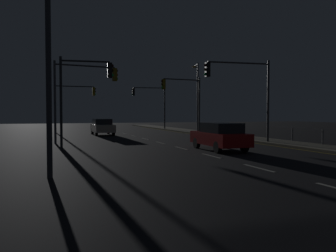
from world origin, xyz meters
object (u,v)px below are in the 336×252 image
(car, at_px, (220,136))
(traffic_light_far_center, at_px, (241,83))
(car_oncoming, at_px, (102,126))
(traffic_light_mid_right, at_px, (84,85))
(street_lamp_mid_block, at_px, (54,32))
(traffic_light_overhead_east, at_px, (151,98))
(street_lamp_corner, at_px, (197,91))
(traffic_light_far_left, at_px, (83,86))
(traffic_light_mid_left, at_px, (183,94))
(traffic_light_near_right, at_px, (74,98))

(car, distance_m, traffic_light_far_center, 5.56)
(car_oncoming, distance_m, traffic_light_mid_right, 12.61)
(traffic_light_far_center, xyz_separation_m, street_lamp_mid_block, (-12.30, -8.49, 0.60))
(street_lamp_mid_block, bearing_deg, car, 31.06)
(traffic_light_mid_right, relative_size, traffic_light_overhead_east, 1.02)
(traffic_light_far_center, bearing_deg, traffic_light_overhead_east, 89.85)
(traffic_light_mid_right, xyz_separation_m, street_lamp_corner, (13.29, 12.30, 0.68))
(car, xyz_separation_m, traffic_light_mid_right, (-7.10, 4.49, 3.07))
(traffic_light_far_center, relative_size, traffic_light_overhead_east, 1.03)
(traffic_light_overhead_east, xyz_separation_m, traffic_light_far_left, (-10.11, -16.90, 0.06))
(car_oncoming, distance_m, street_lamp_mid_block, 22.69)
(car, distance_m, street_lamp_mid_block, 11.27)
(traffic_light_mid_left, height_order, traffic_light_near_right, traffic_light_mid_left)
(traffic_light_far_left, bearing_deg, traffic_light_far_center, -25.94)
(traffic_light_mid_right, bearing_deg, traffic_light_overhead_east, 62.89)
(car_oncoming, xyz_separation_m, traffic_light_mid_left, (7.47, -2.64, 3.21))
(traffic_light_far_left, bearing_deg, street_lamp_corner, 34.29)
(traffic_light_far_center, bearing_deg, car, -136.94)
(traffic_light_mid_right, distance_m, street_lamp_mid_block, 10.16)
(traffic_light_near_right, xyz_separation_m, street_lamp_mid_block, (-2.61, -27.48, 0.96))
(traffic_light_mid_right, bearing_deg, street_lamp_corner, 42.78)
(traffic_light_overhead_east, bearing_deg, car, -97.59)
(traffic_light_overhead_east, height_order, street_lamp_mid_block, street_lamp_mid_block)
(traffic_light_far_center, bearing_deg, traffic_light_near_right, 117.01)
(car_oncoming, relative_size, street_lamp_corner, 0.59)
(car_oncoming, bearing_deg, traffic_light_overhead_east, 48.69)
(car, distance_m, traffic_light_mid_left, 14.47)
(traffic_light_near_right, height_order, street_lamp_mid_block, street_lamp_mid_block)
(traffic_light_mid_right, xyz_separation_m, street_lamp_mid_block, (-1.94, -9.94, 0.87))
(traffic_light_far_center, height_order, traffic_light_far_left, traffic_light_far_center)
(car_oncoming, relative_size, traffic_light_far_center, 0.78)
(traffic_light_mid_right, relative_size, street_lamp_mid_block, 0.69)
(car, distance_m, traffic_light_overhead_east, 25.25)
(car, bearing_deg, street_lamp_mid_block, -148.94)
(car_oncoming, xyz_separation_m, street_lamp_corner, (10.33, 0.43, 3.74))
(traffic_light_far_center, xyz_separation_m, street_lamp_corner, (2.93, 13.75, 0.41))
(street_lamp_mid_block, bearing_deg, traffic_light_mid_right, 78.96)
(traffic_light_overhead_east, height_order, street_lamp_corner, street_lamp_corner)
(traffic_light_overhead_east, distance_m, street_lamp_corner, 8.56)
(traffic_light_mid_left, relative_size, traffic_light_far_center, 0.98)
(traffic_light_far_center, bearing_deg, traffic_light_far_left, 154.06)
(traffic_light_far_left, bearing_deg, traffic_light_near_right, 88.50)
(traffic_light_mid_right, bearing_deg, traffic_light_near_right, 87.81)
(traffic_light_near_right, distance_m, street_lamp_corner, 13.69)
(traffic_light_far_left, bearing_deg, street_lamp_mid_block, -99.51)
(traffic_light_far_left, bearing_deg, car_oncoming, 72.46)
(car_oncoming, height_order, traffic_light_overhead_east, traffic_light_overhead_east)
(street_lamp_mid_block, bearing_deg, traffic_light_mid_left, 57.15)
(traffic_light_mid_left, xyz_separation_m, traffic_light_mid_right, (-10.43, -9.23, -0.14))
(traffic_light_overhead_east, xyz_separation_m, street_lamp_mid_block, (-12.35, -30.28, 0.73))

